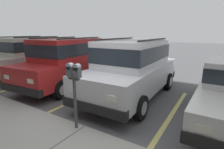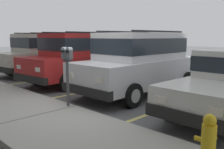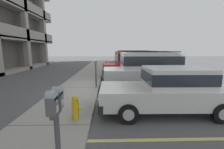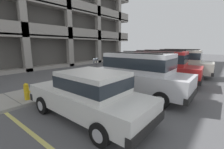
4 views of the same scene
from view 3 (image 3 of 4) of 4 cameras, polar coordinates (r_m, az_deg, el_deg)
ground_plane at (r=8.07m, az=-3.61°, el=-6.13°), size 80.00×80.00×0.10m
sidewalk at (r=8.20m, az=-12.78°, el=-5.32°), size 40.00×2.20×0.12m
parking_stall_lines at (r=9.59m, az=5.11°, el=-3.31°), size 12.26×4.80×0.01m
silver_suv at (r=8.18m, az=13.81°, el=1.96°), size 2.08×4.81×2.03m
red_sedan at (r=5.42m, az=20.95°, el=-5.05°), size 1.88×4.50×1.54m
dark_hatchback at (r=11.04m, az=9.07°, el=4.00°), size 2.30×4.92×2.03m
blue_coupe at (r=14.13m, az=7.89°, el=5.21°), size 2.28×4.91×2.03m
parking_meter_near at (r=7.97m, az=-6.19°, el=2.97°), size 0.35×0.12×1.48m
parking_meter_far at (r=2.12m, az=-20.49°, el=-15.26°), size 0.35×0.12×1.52m
fire_hydrant at (r=4.56m, az=-13.68°, el=-12.12°), size 0.30×0.30×0.70m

